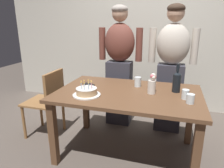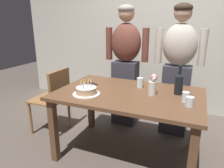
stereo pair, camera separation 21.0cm
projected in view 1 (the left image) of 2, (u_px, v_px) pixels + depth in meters
ground_plane at (127, 152)px, 2.39m from camera, size 10.00×10.00×0.00m
back_wall at (149, 31)px, 3.43m from camera, size 5.20×0.10×2.60m
dining_table at (128, 100)px, 2.20m from camera, size 1.50×0.96×0.74m
birthday_cake at (87, 92)px, 2.05m from camera, size 0.28×0.28×0.15m
water_glass_near at (190, 99)px, 1.85m from camera, size 0.07×0.07×0.09m
water_glass_far at (138, 82)px, 2.33m from camera, size 0.07×0.07×0.11m
water_glass_side at (185, 94)px, 1.96m from camera, size 0.07×0.07×0.09m
wine_bottle at (177, 81)px, 2.14m from camera, size 0.08×0.08×0.30m
cell_phone at (89, 84)px, 2.42m from camera, size 0.16×0.13×0.01m
flower_vase at (152, 84)px, 2.09m from camera, size 0.08×0.09×0.21m
person_man_bearded at (119, 65)px, 2.86m from camera, size 0.61×0.27×1.66m
person_woman_cardigan at (171, 68)px, 2.67m from camera, size 0.61×0.27×1.66m
dining_chair at (49, 98)px, 2.61m from camera, size 0.42×0.42×0.87m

